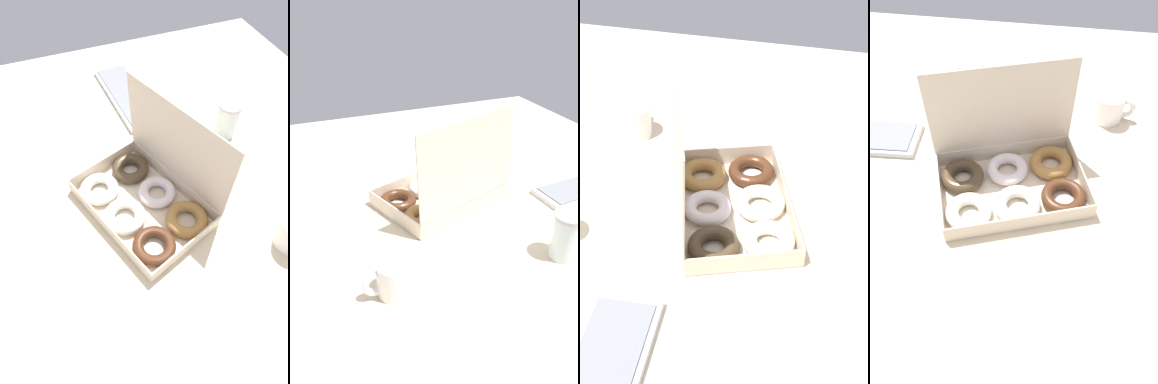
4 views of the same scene
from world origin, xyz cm
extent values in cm
cube|color=beige|center=(0.00, 0.00, -1.00)|extent=(180.00, 180.00, 2.00)
cube|color=beige|center=(0.03, 0.83, 0.20)|extent=(43.44, 36.09, 0.40)
cube|color=beige|center=(-17.30, -5.35, 2.83)|extent=(8.79, 23.74, 4.85)
cube|color=beige|center=(17.36, 7.00, 2.83)|extent=(8.79, 23.74, 4.85)
cube|color=beige|center=(4.17, -10.79, 2.83)|extent=(34.41, 12.59, 4.85)
cube|color=beige|center=(-4.11, 12.44, 2.83)|extent=(34.41, 12.59, 4.85)
cube|color=beige|center=(-3.95, 12.00, 17.77)|extent=(35.61, 14.11, 25.05)
torus|color=white|center=(-9.26, -8.95, 2.03)|extent=(14.23, 14.23, 3.19)
torus|color=silver|center=(2.28, -4.94, 2.03)|extent=(15.81, 15.81, 3.13)
torus|color=#492816|center=(13.53, -0.66, 2.03)|extent=(15.59, 15.59, 3.01)
torus|color=#483723|center=(-13.47, 2.25, 2.03)|extent=(13.52, 13.52, 3.30)
torus|color=white|center=(-2.10, 6.57, 2.03)|extent=(13.20, 13.20, 2.94)
torus|color=#A8763A|center=(9.35, 10.74, 2.03)|extent=(16.45, 16.45, 3.22)
cylinder|color=white|center=(24.83, 34.22, 4.34)|extent=(8.99, 8.99, 8.68)
torus|color=white|center=(29.65, 34.42, 4.34)|extent=(6.54, 1.88, 6.48)
cylinder|color=black|center=(24.83, 34.22, 7.12)|extent=(7.92, 7.92, 0.52)
cylinder|color=silver|center=(-18.54, 38.36, 5.86)|extent=(7.42, 7.42, 11.72)
cylinder|color=#B2B2B7|center=(-18.54, 38.36, 12.22)|extent=(7.79, 7.79, 1.00)
camera|label=1|loc=(44.17, -15.21, 73.72)|focal=28.00mm
camera|label=2|loc=(40.88, 95.49, 63.27)|focal=35.00mm
camera|label=3|loc=(-89.54, -17.96, 85.64)|focal=50.00mm
camera|label=4|loc=(9.75, -60.66, 76.78)|focal=35.00mm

